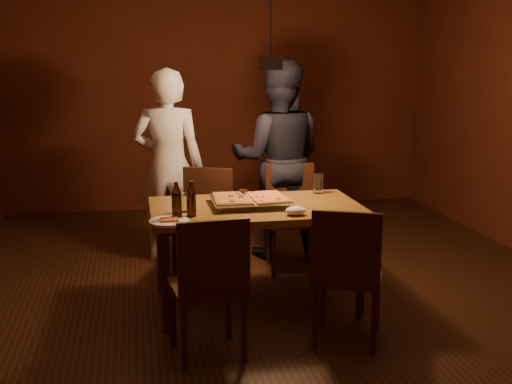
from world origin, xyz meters
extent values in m
plane|color=#37190F|center=(0.00, 0.00, 0.00)|extent=(6.00, 6.00, 0.00)
plane|color=#5A2214|center=(0.00, 3.00, 1.40)|extent=(5.00, 0.00, 5.00)
plane|color=#5A2214|center=(0.00, -3.00, 1.40)|extent=(5.00, 0.00, 5.00)
cube|color=brown|center=(-0.15, -0.23, 0.72)|extent=(1.50, 0.90, 0.05)
cylinder|color=#38190F|center=(-0.82, -0.60, 0.35)|extent=(0.06, 0.06, 0.70)
cylinder|color=#38190F|center=(0.52, -0.60, 0.35)|extent=(0.06, 0.06, 0.70)
cylinder|color=#38190F|center=(-0.82, 0.14, 0.35)|extent=(0.06, 0.06, 0.70)
cylinder|color=#38190F|center=(0.52, 0.14, 0.35)|extent=(0.06, 0.06, 0.70)
cube|color=#38190F|center=(-0.48, 0.41, 0.43)|extent=(0.55, 0.55, 0.04)
cube|color=#38190F|center=(-0.40, 0.59, 0.67)|extent=(0.40, 0.19, 0.45)
cube|color=#38190F|center=(0.30, 0.49, 0.43)|extent=(0.46, 0.46, 0.04)
cube|color=#38190F|center=(0.32, 0.68, 0.67)|extent=(0.42, 0.07, 0.45)
cube|color=#38190F|center=(-0.59, -0.97, 0.43)|extent=(0.47, 0.47, 0.04)
cube|color=#38190F|center=(-0.57, -1.16, 0.67)|extent=(0.42, 0.08, 0.45)
cube|color=#38190F|center=(0.31, -0.93, 0.43)|extent=(0.56, 0.56, 0.04)
cube|color=#38190F|center=(0.23, -1.10, 0.67)|extent=(0.39, 0.20, 0.45)
cube|color=silver|center=(-0.19, -0.21, 0.77)|extent=(0.57, 0.47, 0.05)
cube|color=maroon|center=(-0.31, -0.21, 0.81)|extent=(0.28, 0.43, 0.02)
cube|color=gold|center=(-0.06, -0.22, 0.81)|extent=(0.28, 0.42, 0.02)
cylinder|color=black|center=(-0.73, -0.51, 0.83)|extent=(0.07, 0.07, 0.16)
cone|color=black|center=(-0.73, -0.51, 0.95)|extent=(0.07, 0.07, 0.09)
cylinder|color=black|center=(-0.63, -0.46, 0.83)|extent=(0.06, 0.06, 0.15)
cone|color=black|center=(-0.63, -0.46, 0.95)|extent=(0.06, 0.06, 0.09)
cylinder|color=silver|center=(-0.67, -0.31, 0.81)|extent=(0.08, 0.08, 0.13)
cylinder|color=silver|center=(0.41, 0.10, 0.83)|extent=(0.07, 0.07, 0.15)
cylinder|color=white|center=(-0.79, -0.61, 0.76)|extent=(0.26, 0.26, 0.02)
cube|color=gold|center=(-0.79, -0.61, 0.77)|extent=(0.12, 0.09, 0.01)
ellipsoid|color=white|center=(0.06, -0.56, 0.78)|extent=(0.14, 0.11, 0.06)
imported|color=silver|center=(-0.70, 0.98, 0.85)|extent=(0.69, 0.52, 1.71)
imported|color=black|center=(0.28, 0.94, 0.89)|extent=(1.00, 0.86, 1.77)
cylinder|color=black|center=(0.00, 0.00, 1.75)|extent=(0.18, 0.18, 0.10)
camera|label=1|loc=(-0.99, -4.62, 1.79)|focal=45.00mm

